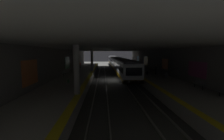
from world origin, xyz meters
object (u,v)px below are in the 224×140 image
Objects in this scene: suitcase_rolling at (147,73)px; backpack_on_floor at (68,81)px; bench_left_mid at (199,84)px; person_walking_mid at (156,69)px; pillar_near at (77,70)px; person_waiting_near at (80,65)px; bench_right_near at (64,73)px; metro_train at (117,62)px; trash_bin at (166,75)px; bench_right_mid at (72,69)px; pillar_far at (92,60)px.

suitcase_rolling reaches higher than backpack_on_floor.
person_walking_mid reaches higher than bench_left_mid.
person_waiting_near is (25.59, 3.61, -1.45)m from pillar_near.
bench_right_near is at bearing 91.46° from suitcase_rolling.
bench_right_near is at bearing 18.83° from backpack_on_floor.
person_walking_mid is (10.84, 0.92, 0.41)m from bench_left_mid.
pillar_near is 32.49m from metro_train.
person_waiting_near is 0.90× the size of person_walking_mid.
trash_bin is at bearing 6.05° from bench_left_mid.
person_waiting_near is at bearing 34.37° from bench_left_mid.
bench_right_near and bench_right_mid have the same top height.
person_waiting_near reaches higher than bench_right_near.
person_waiting_near is 1.82× the size of trash_bin.
backpack_on_floor is at bearing 20.95° from pillar_near.
person_waiting_near is at bearing 45.54° from suitcase_rolling.
trash_bin is (-9.12, -16.33, -0.10)m from bench_right_mid.
pillar_far reaches higher than bench_left_mid.
bench_right_mid is 1.10× the size of person_waiting_near.
person_walking_mid is (-5.21, -16.15, 0.41)m from bench_right_mid.
person_walking_mid is 3.95m from trash_bin.
bench_right_mid reaches higher than trash_bin.
person_waiting_near is at bearing -2.35° from bench_right_near.
bench_left_mid is at bearing -173.95° from trash_bin.
bench_left_mid is at bearing -83.50° from pillar_near.
person_waiting_near is 23.33m from trash_bin.
backpack_on_floor is (-26.34, 8.64, -0.77)m from metro_train.
bench_right_near is 0.99× the size of person_walking_mid.
person_waiting_near is at bearing 4.33° from backpack_on_floor.
pillar_far is 0.09× the size of metro_train.
metro_train is at bearing -36.94° from bench_right_mid.
pillar_far reaches higher than person_walking_mid.
person_waiting_near is at bearing 8.03° from pillar_near.
metro_train is at bearing -18.16° from backpack_on_floor.
pillar_far is 12.39m from suitcase_rolling.
pillar_near is 4.87× the size of suitcase_rolling.
person_walking_mid is at bearing -130.45° from person_waiting_near.
metro_train is at bearing 10.61° from suitcase_rolling.
pillar_near reaches higher than bench_right_mid.
suitcase_rolling is 2.34× the size of backpack_on_floor.
bench_left_mid is 1.00× the size of bench_right_mid.
metro_train is 17.87m from bench_right_mid.
metro_train reaches higher than bench_right_near.
pillar_near is 1.00× the size of pillar_far.
pillar_near reaches higher than person_walking_mid.
person_waiting_near is at bearing 49.55° from person_walking_mid.
bench_right_near is (11.60, 4.18, -1.75)m from pillar_near.
trash_bin is (6.93, 0.73, -0.10)m from bench_left_mid.
person_walking_mid is at bearing -78.90° from suitcase_rolling.
trash_bin reaches higher than backpack_on_floor.
pillar_near is 17.22m from person_walking_mid.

